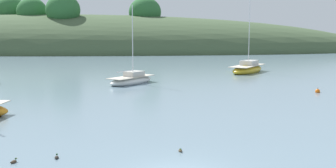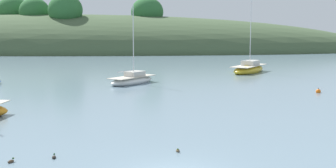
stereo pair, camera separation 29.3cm
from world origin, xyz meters
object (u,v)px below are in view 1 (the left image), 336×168
at_px(sailboat_grey_yawl, 131,80).
at_px(duck_trailing, 14,162).
at_px(sailboat_blue_center, 247,69).
at_px(mooring_buoy_channel, 318,91).
at_px(duck_lone_right, 57,157).
at_px(duck_lone_left, 180,150).

height_order(sailboat_grey_yawl, duck_trailing, sailboat_grey_yawl).
height_order(sailboat_blue_center, sailboat_grey_yawl, sailboat_blue_center).
height_order(sailboat_grey_yawl, mooring_buoy_channel, sailboat_grey_yawl).
relative_size(mooring_buoy_channel, duck_lone_right, 1.27).
relative_size(sailboat_grey_yawl, duck_trailing, 20.41).
xyz_separation_m(sailboat_blue_center, duck_trailing, (-18.04, -38.76, -0.40)).
bearing_deg(mooring_buoy_channel, sailboat_blue_center, 99.49).
distance_m(mooring_buoy_channel, duck_trailing, 29.68).
xyz_separation_m(mooring_buoy_channel, duck_lone_right, (-19.24, -20.32, -0.07)).
distance_m(duck_lone_right, duck_lone_left, 5.88).
relative_size(mooring_buoy_channel, duck_trailing, 1.31).
bearing_deg(duck_lone_left, mooring_buoy_channel, 55.08).
relative_size(sailboat_blue_center, duck_trailing, 27.42).
bearing_deg(mooring_buoy_channel, duck_trailing, -135.09).
relative_size(sailboat_blue_center, duck_lone_left, 26.64).
relative_size(sailboat_blue_center, mooring_buoy_channel, 20.89).
height_order(sailboat_grey_yawl, duck_lone_right, sailboat_grey_yawl).
distance_m(duck_lone_right, duck_trailing, 1.89).
xyz_separation_m(sailboat_blue_center, duck_lone_left, (-10.48, -37.08, -0.40)).
height_order(duck_trailing, duck_lone_left, same).
distance_m(duck_trailing, duck_lone_left, 7.75).
xyz_separation_m(sailboat_grey_yawl, duck_lone_right, (-1.90, -27.09, -0.33)).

